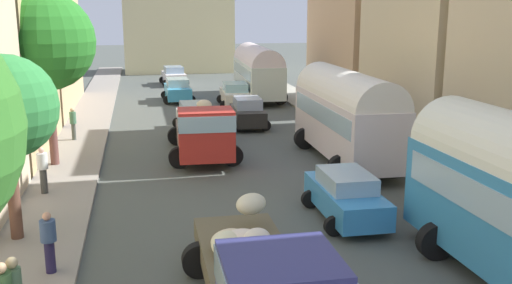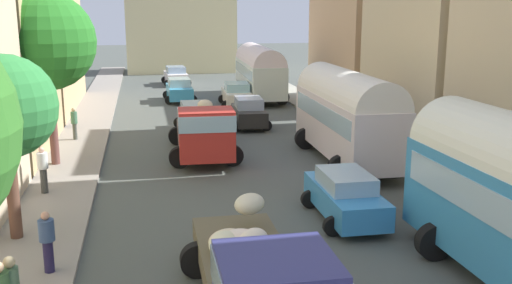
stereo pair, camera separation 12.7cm
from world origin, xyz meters
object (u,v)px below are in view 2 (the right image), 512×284
object	(u,v)px
pedestrian_0	(74,122)
car_0	(195,118)
car_5	(237,94)
pedestrian_3	(43,169)
pedestrian_4	(47,240)
parked_bus_2	(259,70)
car_1	(179,90)
car_4	(249,113)
cargo_truck_0	(260,280)
car_2	(176,76)
parked_bus_1	(347,112)
car_3	(345,196)
cargo_truck_1	(204,131)

from	to	relation	value
pedestrian_0	car_0	bearing A→B (deg)	11.71
car_5	pedestrian_3	distance (m)	20.66
pedestrian_4	pedestrian_0	bearing A→B (deg)	93.47
pedestrian_3	parked_bus_2	bearing A→B (deg)	60.18
parked_bus_2	car_1	bearing A→B (deg)	-178.62
car_1	car_4	size ratio (longest dim) A/B	1.07
cargo_truck_0	car_5	distance (m)	28.81
parked_bus_2	car_2	xyz separation A→B (m)	(-5.61, 9.20, -1.34)
car_1	parked_bus_1	bearing A→B (deg)	-71.93
pedestrian_0	car_3	bearing A→B (deg)	-53.65
car_0	pedestrian_0	distance (m)	6.28
car_4	pedestrian_4	size ratio (longest dim) A/B	2.23
cargo_truck_1	car_5	xyz separation A→B (m)	(3.73, 13.98, -0.47)
parked_bus_1	car_3	xyz separation A→B (m)	(-2.43, -6.80, -1.45)
cargo_truck_0	car_5	xyz separation A→B (m)	(4.13, 28.50, -0.43)
parked_bus_1	pedestrian_4	xyz separation A→B (m)	(-11.11, -9.28, -1.26)
cargo_truck_0	pedestrian_3	bearing A→B (deg)	119.15
cargo_truck_1	pedestrian_4	distance (m)	12.02
parked_bus_2	car_1	xyz separation A→B (m)	(-5.92, -0.14, -1.31)
car_0	pedestrian_4	distance (m)	17.62
car_5	parked_bus_2	bearing A→B (deg)	54.06
pedestrian_4	car_2	bearing A→B (deg)	81.73
car_4	cargo_truck_1	bearing A→B (deg)	-115.81
car_1	car_5	xyz separation A→B (m)	(3.73, -2.88, -0.02)
cargo_truck_1	car_5	bearing A→B (deg)	75.05
cargo_truck_1	car_4	xyz separation A→B (m)	(3.25, 6.73, -0.45)
car_3	car_5	size ratio (longest dim) A/B	0.95
cargo_truck_1	pedestrian_4	xyz separation A→B (m)	(-5.08, -10.89, -0.30)
car_2	car_5	xyz separation A→B (m)	(3.42, -12.22, 0.00)
car_0	car_5	distance (m)	8.81
pedestrian_3	car_4	bearing A→B (deg)	48.99
cargo_truck_0	car_3	xyz separation A→B (m)	(4.00, 6.11, -0.45)
car_3	car_4	bearing A→B (deg)	91.33
parked_bus_1	pedestrian_3	size ratio (longest dim) A/B	4.71
car_2	pedestrian_0	world-z (taller)	pedestrian_0
car_3	pedestrian_3	bearing A→B (deg)	156.43
cargo_truck_0	pedestrian_3	xyz separation A→B (m)	(-5.79, 10.38, -0.20)
car_3	car_5	world-z (taller)	car_5
parked_bus_1	car_5	world-z (taller)	parked_bus_1
cargo_truck_1	car_5	world-z (taller)	cargo_truck_1
pedestrian_0	pedestrian_4	xyz separation A→B (m)	(0.94, -15.57, -0.04)
cargo_truck_1	car_3	distance (m)	9.16
parked_bus_1	pedestrian_0	bearing A→B (deg)	152.45
parked_bus_1	pedestrian_0	xyz separation A→B (m)	(-12.05, 6.29, -1.22)
cargo_truck_1	pedestrian_4	world-z (taller)	cargo_truck_1
cargo_truck_1	car_0	world-z (taller)	cargo_truck_1
parked_bus_1	cargo_truck_1	xyz separation A→B (m)	(-6.03, 1.61, -0.96)
parked_bus_1	car_5	size ratio (longest dim) A/B	1.99
cargo_truck_1	pedestrian_0	world-z (taller)	cargo_truck_1
cargo_truck_1	car_3	xyz separation A→B (m)	(3.60, -8.41, -0.49)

